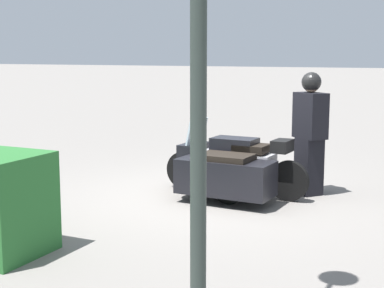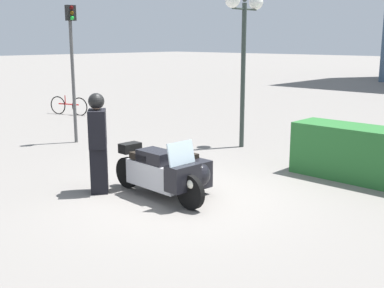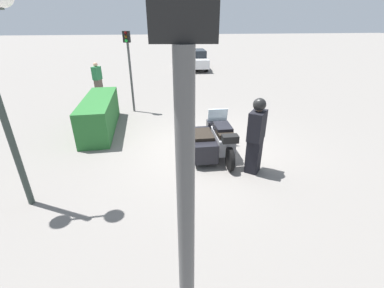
% 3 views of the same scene
% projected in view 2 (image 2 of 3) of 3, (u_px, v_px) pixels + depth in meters
% --- Properties ---
extents(ground_plane, '(160.00, 160.00, 0.00)m').
position_uv_depth(ground_plane, '(183.00, 196.00, 8.87)').
color(ground_plane, slate).
extents(police_motorcycle, '(2.34, 1.23, 1.14)m').
position_uv_depth(police_motorcycle, '(170.00, 171.00, 8.85)').
color(police_motorcycle, black).
rests_on(police_motorcycle, ground).
extents(officer_rider, '(0.59, 0.56, 1.87)m').
position_uv_depth(officer_rider, '(98.00, 141.00, 8.88)').
color(officer_rider, black).
rests_on(officer_rider, ground).
extents(hedge_bush_curbside, '(3.36, 0.92, 1.10)m').
position_uv_depth(hedge_bush_curbside, '(375.00, 156.00, 9.57)').
color(hedge_bush_curbside, '#28662D').
rests_on(hedge_bush_curbside, ground).
extents(twin_lamp_post, '(0.37, 1.36, 3.95)m').
position_uv_depth(twin_lamp_post, '(244.00, 27.00, 12.27)').
color(twin_lamp_post, '#2D3833').
rests_on(twin_lamp_post, ground).
extents(traffic_light_far, '(0.22, 0.28, 3.71)m').
position_uv_depth(traffic_light_far, '(72.00, 55.00, 12.98)').
color(traffic_light_far, '#4C4C4C').
rests_on(traffic_light_far, ground).
extents(bicycle_parked, '(1.65, 0.60, 0.75)m').
position_uv_depth(bicycle_parked, '(69.00, 106.00, 18.46)').
color(bicycle_parked, black).
rests_on(bicycle_parked, ground).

